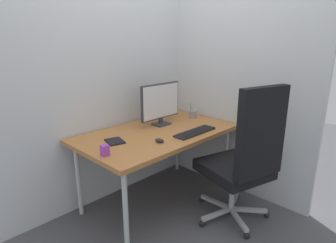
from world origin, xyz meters
name	(u,v)px	position (x,y,z in m)	size (l,w,h in m)	color
ground_plane	(158,200)	(0.00, 0.00, 0.00)	(8.00, 8.00, 0.00)	#4C4C51
wall_back	(124,52)	(0.00, 0.45, 1.40)	(2.59, 0.04, 2.80)	silver
wall_side_right	(223,51)	(0.75, -0.16, 1.40)	(0.04, 1.98, 2.80)	silver
desk	(157,136)	(0.00, 0.00, 0.66)	(1.45, 0.84, 0.71)	#B27038
office_chair	(245,157)	(0.25, -0.75, 0.61)	(0.65, 0.68, 1.20)	black
monitor	(161,102)	(0.17, 0.13, 0.93)	(0.48, 0.13, 0.40)	#333338
keyboard	(195,132)	(0.20, -0.27, 0.72)	(0.45, 0.12, 0.02)	black
mouse	(159,140)	(-0.18, -0.22, 0.72)	(0.05, 0.08, 0.03)	black
pen_holder	(192,114)	(0.57, 0.06, 0.75)	(0.08, 0.08, 0.16)	gray
notebook	(115,141)	(-0.43, 0.05, 0.71)	(0.13, 0.16, 0.01)	black
desk_clamp_accessory	(105,150)	(-0.64, -0.13, 0.75)	(0.05, 0.05, 0.08)	purple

